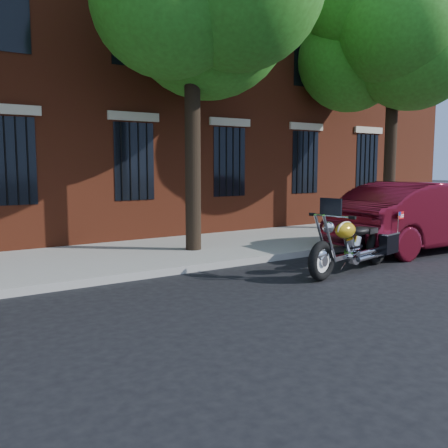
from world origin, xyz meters
TOP-DOWN VIEW (x-y plane):
  - ground at (0.00, 0.00)m, footprint 120.00×120.00m
  - curb at (0.00, 1.38)m, footprint 40.00×0.16m
  - sidewalk at (0.00, 3.26)m, footprint 40.00×3.60m
  - building at (0.00, 10.06)m, footprint 26.00×10.08m
  - tree_right at (7.42, 2.96)m, footprint 4.12×3.92m
  - motorcycle at (2.31, -0.39)m, footprint 3.00×1.22m
  - car_maroon at (5.63, 0.39)m, footprint 5.25×2.06m

SIDE VIEW (x-z plane):
  - ground at x=0.00m, z-range 0.00..0.00m
  - curb at x=0.00m, z-range 0.00..0.15m
  - sidewalk at x=0.00m, z-range 0.00..0.15m
  - motorcycle at x=2.31m, z-range -0.24..1.26m
  - car_maroon at x=5.63m, z-range 0.00..1.70m
  - building at x=0.00m, z-range 0.00..12.00m
  - tree_right at x=7.42m, z-range 1.91..10.45m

